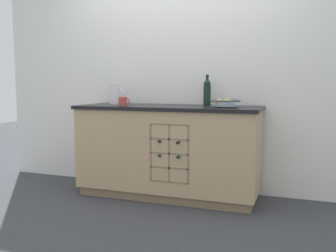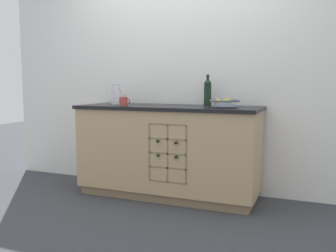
{
  "view_description": "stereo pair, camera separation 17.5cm",
  "coord_description": "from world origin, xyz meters",
  "px_view_note": "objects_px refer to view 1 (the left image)",
  "views": [
    {
      "loc": [
        1.27,
        -3.54,
        1.15
      ],
      "look_at": [
        0.0,
        0.0,
        0.73
      ],
      "focal_mm": 40.0,
      "sensor_mm": 36.0,
      "label": 1
    },
    {
      "loc": [
        1.43,
        -3.47,
        1.15
      ],
      "look_at": [
        0.0,
        0.0,
        0.73
      ],
      "focal_mm": 40.0,
      "sensor_mm": 36.0,
      "label": 2
    }
  ],
  "objects_px": {
    "white_pitcher": "(115,94)",
    "standing_wine_bottle": "(207,92)",
    "ceramic_mug": "(123,101)",
    "fruit_bowl": "(225,102)"
  },
  "relations": [
    {
      "from": "fruit_bowl",
      "to": "standing_wine_bottle",
      "type": "bearing_deg",
      "value": 133.59
    },
    {
      "from": "ceramic_mug",
      "to": "standing_wine_bottle",
      "type": "relative_size",
      "value": 0.39
    },
    {
      "from": "white_pitcher",
      "to": "ceramic_mug",
      "type": "distance_m",
      "value": 0.27
    },
    {
      "from": "fruit_bowl",
      "to": "ceramic_mug",
      "type": "xyz_separation_m",
      "value": [
        -1.03,
        -0.07,
        -0.0
      ]
    },
    {
      "from": "white_pitcher",
      "to": "ceramic_mug",
      "type": "height_order",
      "value": "white_pitcher"
    },
    {
      "from": "standing_wine_bottle",
      "to": "fruit_bowl",
      "type": "bearing_deg",
      "value": -46.41
    },
    {
      "from": "fruit_bowl",
      "to": "standing_wine_bottle",
      "type": "distance_m",
      "value": 0.36
    },
    {
      "from": "fruit_bowl",
      "to": "white_pitcher",
      "type": "distance_m",
      "value": 1.23
    },
    {
      "from": "white_pitcher",
      "to": "ceramic_mug",
      "type": "xyz_separation_m",
      "value": [
        0.19,
        -0.18,
        -0.07
      ]
    },
    {
      "from": "white_pitcher",
      "to": "standing_wine_bottle",
      "type": "distance_m",
      "value": 1.0
    }
  ]
}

